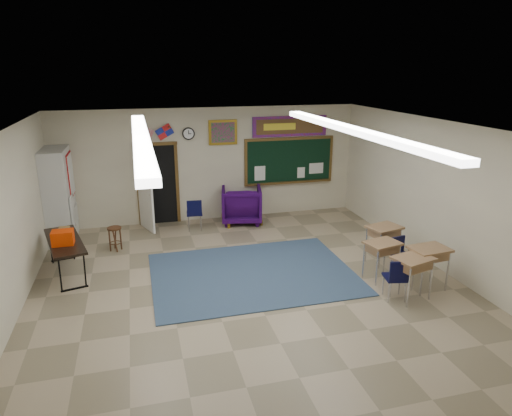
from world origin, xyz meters
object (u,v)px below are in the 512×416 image
object	(u,v)px
folding_table	(66,256)
wooden_stool	(115,239)
wingback_armchair	(242,205)
student_desk_front_left	(381,259)
student_desk_front_right	(383,242)

from	to	relation	value
folding_table	wooden_stool	distance (m)	1.38
wingback_armchair	student_desk_front_left	distance (m)	4.45
wooden_stool	student_desk_front_left	bearing A→B (deg)	-29.40
wingback_armchair	folding_table	xyz separation A→B (m)	(-4.11, -2.25, -0.08)
wingback_armchair	wooden_stool	size ratio (longest dim) A/B	1.92
student_desk_front_left	student_desk_front_right	world-z (taller)	student_desk_front_right
folding_table	wooden_stool	bearing A→B (deg)	34.94
folding_table	student_desk_front_right	bearing A→B (deg)	-24.01
student_desk_front_left	wooden_stool	world-z (taller)	student_desk_front_left
folding_table	wingback_armchair	bearing A→B (deg)	14.31
student_desk_front_left	wooden_stool	distance (m)	5.81
wingback_armchair	folding_table	size ratio (longest dim) A/B	0.57
student_desk_front_left	folding_table	bearing A→B (deg)	150.89
student_desk_front_right	folding_table	world-z (taller)	folding_table
student_desk_front_left	student_desk_front_right	distance (m)	0.84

